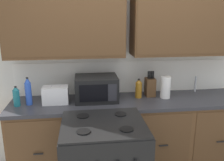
{
  "coord_description": "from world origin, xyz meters",
  "views": [
    {
      "loc": [
        -0.52,
        -2.3,
        1.87
      ],
      "look_at": [
        -0.2,
        0.27,
        1.16
      ],
      "focal_mm": 38.81,
      "sensor_mm": 36.0,
      "label": 1
    }
  ],
  "objects_px": {
    "microwave": "(96,88)",
    "bottle_amber": "(139,88)",
    "knife_block": "(150,87)",
    "bottle_blue": "(28,91)",
    "toaster": "(56,95)",
    "paper_towel_roll": "(166,87)",
    "bottle_teal": "(16,96)"
  },
  "relations": [
    {
      "from": "toaster",
      "to": "bottle_blue",
      "type": "relative_size",
      "value": 0.91
    },
    {
      "from": "paper_towel_roll",
      "to": "bottle_teal",
      "type": "bearing_deg",
      "value": -177.94
    },
    {
      "from": "microwave",
      "to": "knife_block",
      "type": "xyz_separation_m",
      "value": [
        0.66,
        0.07,
        -0.02
      ]
    },
    {
      "from": "bottle_teal",
      "to": "microwave",
      "type": "bearing_deg",
      "value": 5.88
    },
    {
      "from": "paper_towel_roll",
      "to": "bottle_blue",
      "type": "bearing_deg",
      "value": -178.91
    },
    {
      "from": "knife_block",
      "to": "bottle_teal",
      "type": "relative_size",
      "value": 1.39
    },
    {
      "from": "knife_block",
      "to": "bottle_blue",
      "type": "relative_size",
      "value": 1.0
    },
    {
      "from": "toaster",
      "to": "paper_towel_roll",
      "type": "distance_m",
      "value": 1.27
    },
    {
      "from": "knife_block",
      "to": "paper_towel_roll",
      "type": "relative_size",
      "value": 1.19
    },
    {
      "from": "microwave",
      "to": "knife_block",
      "type": "bearing_deg",
      "value": 5.88
    },
    {
      "from": "bottle_teal",
      "to": "bottle_blue",
      "type": "relative_size",
      "value": 0.72
    },
    {
      "from": "microwave",
      "to": "bottle_amber",
      "type": "distance_m",
      "value": 0.5
    },
    {
      "from": "toaster",
      "to": "knife_block",
      "type": "distance_m",
      "value": 1.12
    },
    {
      "from": "knife_block",
      "to": "bottle_blue",
      "type": "xyz_separation_m",
      "value": [
        -1.4,
        -0.13,
        0.04
      ]
    },
    {
      "from": "toaster",
      "to": "bottle_blue",
      "type": "distance_m",
      "value": 0.29
    },
    {
      "from": "knife_block",
      "to": "bottle_blue",
      "type": "height_order",
      "value": "same"
    },
    {
      "from": "paper_towel_roll",
      "to": "bottle_blue",
      "type": "xyz_separation_m",
      "value": [
        -1.56,
        -0.03,
        0.02
      ]
    },
    {
      "from": "microwave",
      "to": "paper_towel_roll",
      "type": "relative_size",
      "value": 1.85
    },
    {
      "from": "microwave",
      "to": "toaster",
      "type": "bearing_deg",
      "value": -174.12
    },
    {
      "from": "paper_towel_roll",
      "to": "bottle_amber",
      "type": "relative_size",
      "value": 1.13
    },
    {
      "from": "microwave",
      "to": "bottle_blue",
      "type": "relative_size",
      "value": 1.55
    },
    {
      "from": "paper_towel_roll",
      "to": "bottle_teal",
      "type": "relative_size",
      "value": 1.17
    },
    {
      "from": "bottle_amber",
      "to": "knife_block",
      "type": "bearing_deg",
      "value": 17.07
    },
    {
      "from": "knife_block",
      "to": "bottle_teal",
      "type": "height_order",
      "value": "knife_block"
    },
    {
      "from": "knife_block",
      "to": "bottle_amber",
      "type": "distance_m",
      "value": 0.16
    },
    {
      "from": "microwave",
      "to": "bottle_teal",
      "type": "distance_m",
      "value": 0.87
    },
    {
      "from": "bottle_teal",
      "to": "bottle_amber",
      "type": "bearing_deg",
      "value": 4.58
    },
    {
      "from": "bottle_blue",
      "to": "bottle_amber",
      "type": "bearing_deg",
      "value": 3.61
    },
    {
      "from": "bottle_amber",
      "to": "bottle_blue",
      "type": "bearing_deg",
      "value": -176.39
    },
    {
      "from": "microwave",
      "to": "knife_block",
      "type": "relative_size",
      "value": 1.55
    },
    {
      "from": "microwave",
      "to": "bottle_blue",
      "type": "height_order",
      "value": "bottle_blue"
    },
    {
      "from": "paper_towel_roll",
      "to": "bottle_teal",
      "type": "xyz_separation_m",
      "value": [
        -1.68,
        -0.06,
        -0.02
      ]
    }
  ]
}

